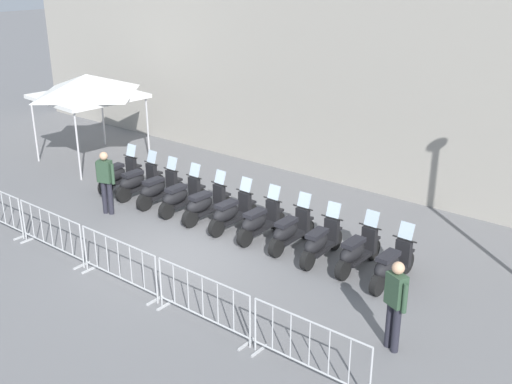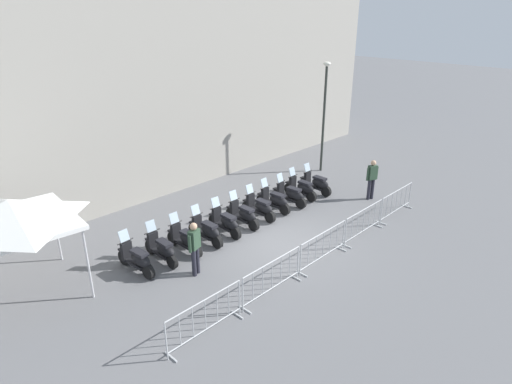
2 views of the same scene
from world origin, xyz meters
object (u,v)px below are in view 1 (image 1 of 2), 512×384
(motorcycle_5, at_px, (231,213))
(motorcycle_2, at_px, (158,189))
(canopy_tent, at_px, (87,86))
(motorcycle_3, at_px, (181,197))
(motorcycle_6, at_px, (259,222))
(motorcycle_0, at_px, (119,175))
(officer_near_row_end, at_px, (106,179))
(motorcycle_4, at_px, (205,205))
(barrier_segment_1, at_px, (51,233))
(motorcycle_8, at_px, (320,242))
(motorcycle_7, at_px, (290,231))
(motorcycle_9, at_px, (357,252))
(barrier_segment_4, at_px, (309,349))
(motorcycle_1, at_px, (138,182))
(barrier_segment_3, at_px, (203,301))
(barrier_segment_2, at_px, (119,263))
(officer_mid_plaza, at_px, (395,301))
(motorcycle_10, at_px, (391,266))

(motorcycle_5, bearing_deg, motorcycle_2, -175.16)
(motorcycle_2, bearing_deg, canopy_tent, 169.15)
(motorcycle_3, height_order, motorcycle_6, same)
(motorcycle_0, distance_m, officer_near_row_end, 1.87)
(motorcycle_4, distance_m, motorcycle_6, 1.78)
(barrier_segment_1, bearing_deg, motorcycle_8, 40.22)
(motorcycle_0, height_order, motorcycle_7, same)
(motorcycle_2, relative_size, motorcycle_9, 1.00)
(barrier_segment_4, bearing_deg, motorcycle_5, 148.04)
(motorcycle_4, bearing_deg, barrier_segment_4, -27.39)
(motorcycle_1, relative_size, motorcycle_3, 1.00)
(motorcycle_0, distance_m, motorcycle_4, 3.54)
(motorcycle_7, distance_m, barrier_segment_3, 3.71)
(motorcycle_9, bearing_deg, barrier_segment_2, -128.92)
(motorcycle_1, distance_m, officer_mid_plaza, 9.32)
(motorcycle_6, bearing_deg, motorcycle_8, 3.94)
(motorcycle_6, relative_size, barrier_segment_1, 0.75)
(motorcycle_5, distance_m, motorcycle_9, 3.55)
(motorcycle_9, xyz_separation_m, barrier_segment_4, (1.55, -3.57, 0.07))
(motorcycle_7, distance_m, motorcycle_8, 0.89)
(motorcycle_4, relative_size, barrier_segment_1, 0.75)
(motorcycle_5, distance_m, barrier_segment_4, 5.99)
(barrier_segment_3, height_order, barrier_segment_4, same)
(motorcycle_6, distance_m, motorcycle_10, 3.55)
(motorcycle_5, bearing_deg, canopy_tent, 174.81)
(barrier_segment_1, bearing_deg, motorcycle_4, 72.27)
(officer_mid_plaza, bearing_deg, motorcycle_9, 137.36)
(barrier_segment_4, bearing_deg, motorcycle_6, 142.14)
(motorcycle_3, relative_size, barrier_segment_1, 0.75)
(motorcycle_2, distance_m, barrier_segment_4, 8.27)
(officer_near_row_end, relative_size, canopy_tent, 0.59)
(motorcycle_3, distance_m, barrier_segment_3, 5.50)
(motorcycle_6, bearing_deg, motorcycle_0, -175.76)
(motorcycle_8, distance_m, officer_mid_plaza, 3.54)
(officer_near_row_end, bearing_deg, motorcycle_6, 22.32)
(motorcycle_4, bearing_deg, motorcycle_10, 4.81)
(motorcycle_9, bearing_deg, officer_mid_plaza, -42.64)
(barrier_segment_2, distance_m, officer_near_row_end, 4.02)
(motorcycle_10, distance_m, barrier_segment_3, 4.12)
(barrier_segment_4, bearing_deg, motorcycle_4, 152.61)
(motorcycle_9, bearing_deg, barrier_segment_4, -66.54)
(officer_mid_plaza, relative_size, canopy_tent, 0.59)
(barrier_segment_2, bearing_deg, canopy_tent, 150.76)
(motorcycle_5, height_order, motorcycle_9, same)
(canopy_tent, bearing_deg, officer_mid_plaza, -9.78)
(officer_near_row_end, bearing_deg, barrier_segment_3, -17.32)
(motorcycle_5, bearing_deg, motorcycle_3, -174.89)
(motorcycle_4, height_order, motorcycle_5, same)
(motorcycle_8, distance_m, canopy_tent, 10.14)
(motorcycle_7, bearing_deg, motorcycle_5, -173.14)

